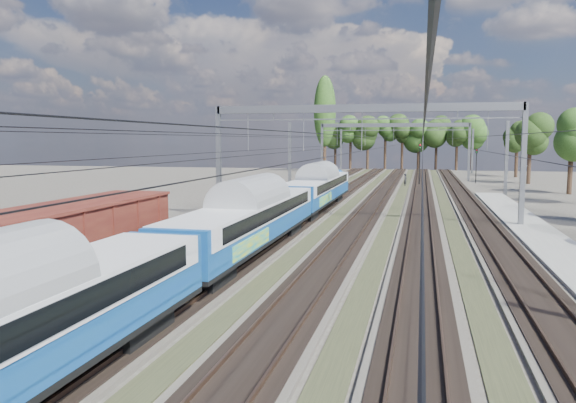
% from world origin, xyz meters
% --- Properties ---
extents(ground, '(220.00, 220.00, 0.00)m').
position_xyz_m(ground, '(0.00, 0.00, 0.00)').
color(ground, '#47423A').
rests_on(ground, ground).
extents(track_bed, '(21.00, 130.00, 0.34)m').
position_xyz_m(track_bed, '(-0.00, 45.00, 0.10)').
color(track_bed, '#47423A').
rests_on(track_bed, ground).
extents(platform, '(3.00, 70.00, 0.30)m').
position_xyz_m(platform, '(12.00, 20.00, 0.15)').
color(platform, gray).
rests_on(platform, ground).
extents(catenary, '(25.65, 130.00, 9.00)m').
position_xyz_m(catenary, '(0.33, 52.69, 6.40)').
color(catenary, slate).
rests_on(catenary, ground).
extents(tree_belt, '(39.73, 100.62, 11.81)m').
position_xyz_m(tree_belt, '(7.64, 90.78, 7.97)').
color(tree_belt, black).
rests_on(tree_belt, ground).
extents(poplar, '(4.40, 4.40, 19.04)m').
position_xyz_m(poplar, '(-14.50, 98.00, 11.89)').
color(poplar, black).
rests_on(poplar, ground).
extents(emu_train, '(2.89, 61.16, 4.23)m').
position_xyz_m(emu_train, '(-4.50, 15.72, 2.49)').
color(emu_train, black).
rests_on(emu_train, ground).
extents(freight_boxcar, '(2.94, 14.19, 3.66)m').
position_xyz_m(freight_boxcar, '(-9.00, 5.43, 2.23)').
color(freight_boxcar, black).
rests_on(freight_boxcar, ground).
extents(worker, '(0.57, 0.72, 1.74)m').
position_xyz_m(worker, '(2.31, 66.06, 0.87)').
color(worker, black).
rests_on(worker, ground).
extents(signal_near, '(0.39, 0.35, 5.81)m').
position_xyz_m(signal_near, '(4.17, 67.39, 3.68)').
color(signal_near, black).
rests_on(signal_near, ground).
extents(signal_far, '(0.36, 0.33, 5.03)m').
position_xyz_m(signal_far, '(12.24, 73.77, 3.18)').
color(signal_far, black).
rests_on(signal_far, ground).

